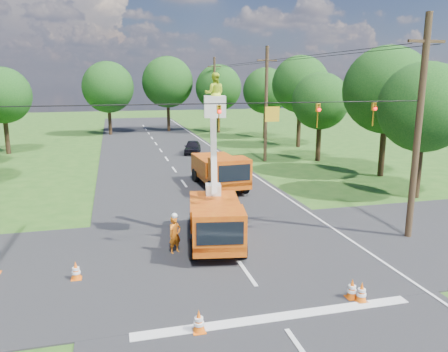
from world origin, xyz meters
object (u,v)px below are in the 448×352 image
object	(u,v)px
tree_left_f	(2,95)
tree_right_e	(266,91)
tree_far_a	(108,87)
tree_right_c	(320,101)
second_truck	(220,170)
traffic_cone_4	(76,271)
tree_right_d	(300,84)
traffic_cone_3	(222,193)
tree_far_c	(218,88)
pole_right_near	(418,128)
pole_right_mid	(266,104)
traffic_cone_1	(362,292)
tree_right_a	(424,107)
traffic_cone_0	(199,321)
tree_right_b	(387,90)
ground_worker	(175,235)
pole_right_far	(215,96)
traffic_cone_2	(206,204)
distant_car	(192,147)
traffic_cone_7	(227,176)
tree_far_b	(168,82)
bucket_truck	(216,209)
traffic_cone_8	(352,289)

from	to	relation	value
tree_left_f	tree_right_e	world-z (taller)	tree_right_e
tree_left_f	tree_far_a	distance (m)	16.29
tree_right_c	tree_far_a	bearing A→B (deg)	127.17
second_truck	tree_far_a	bearing A→B (deg)	99.26
traffic_cone_4	tree_right_d	distance (m)	35.49
traffic_cone_3	tree_left_f	distance (m)	27.51
tree_right_d	tree_far_c	distance (m)	15.92
pole_right_near	pole_right_mid	distance (m)	20.00
traffic_cone_1	tree_far_a	size ratio (longest dim) A/B	0.07
tree_right_d	tree_right_a	bearing A→B (deg)	-93.54
traffic_cone_0	traffic_cone_1	bearing A→B (deg)	4.19
tree_left_f	tree_right_b	distance (m)	34.82
traffic_cone_1	tree_right_b	distance (m)	21.62
tree_right_e	ground_worker	bearing A→B (deg)	-115.24
tree_right_e	tree_far_c	distance (m)	8.22
pole_right_far	tree_right_e	size ratio (longest dim) A/B	1.16
traffic_cone_2	tree_right_d	distance (m)	26.01
traffic_cone_1	traffic_cone_2	xyz separation A→B (m)	(-2.81, 11.36, 0.00)
traffic_cone_3	tree_left_f	size ratio (longest dim) A/B	0.08
distant_car	pole_right_near	distance (m)	26.55
ground_worker	tree_right_c	size ratio (longest dim) A/B	0.21
tree_right_c	tree_left_f	bearing A→B (deg)	158.55
traffic_cone_3	tree_far_c	distance (m)	34.77
tree_far_a	traffic_cone_0	bearing A→B (deg)	-87.06
second_truck	traffic_cone_0	size ratio (longest dim) A/B	9.23
tree_left_f	tree_far_c	world-z (taller)	tree_far_c
pole_right_near	traffic_cone_7	bearing A→B (deg)	111.51
pole_right_far	tree_right_a	xyz separation A→B (m)	(5.00, -34.00, 0.46)
pole_right_near	tree_far_b	bearing A→B (deg)	96.97
tree_right_a	tree_right_b	size ratio (longest dim) A/B	0.86
bucket_truck	traffic_cone_2	bearing A→B (deg)	92.43
ground_worker	pole_right_far	bearing A→B (deg)	45.24
tree_far_c	bucket_truck	bearing A→B (deg)	-103.73
tree_right_e	tree_far_b	size ratio (longest dim) A/B	0.84
traffic_cone_0	tree_right_e	world-z (taller)	tree_right_e
traffic_cone_8	traffic_cone_7	bearing A→B (deg)	88.73
traffic_cone_0	traffic_cone_7	world-z (taller)	same
distant_car	pole_right_mid	world-z (taller)	pole_right_mid
traffic_cone_2	traffic_cone_4	distance (m)	9.73
traffic_cone_3	tree_far_a	xyz separation A→B (m)	(-6.65, 34.39, 5.83)
second_truck	tree_right_d	world-z (taller)	tree_right_d
pole_right_far	tree_right_c	bearing A→B (deg)	-77.38
traffic_cone_3	traffic_cone_8	world-z (taller)	same
bucket_truck	traffic_cone_3	xyz separation A→B (m)	(2.08, 7.26, -1.25)
traffic_cone_4	traffic_cone_8	xyz separation A→B (m)	(9.08, -3.78, 0.00)
pole_right_far	tree_far_a	bearing A→B (deg)	167.47
traffic_cone_2	pole_right_far	size ratio (longest dim) A/B	0.07
traffic_cone_3	tree_right_e	xyz separation A→B (m)	(12.15, 26.39, 5.45)
bucket_truck	tree_right_e	bearing A→B (deg)	76.79
pole_right_mid	tree_left_f	bearing A→B (deg)	156.77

